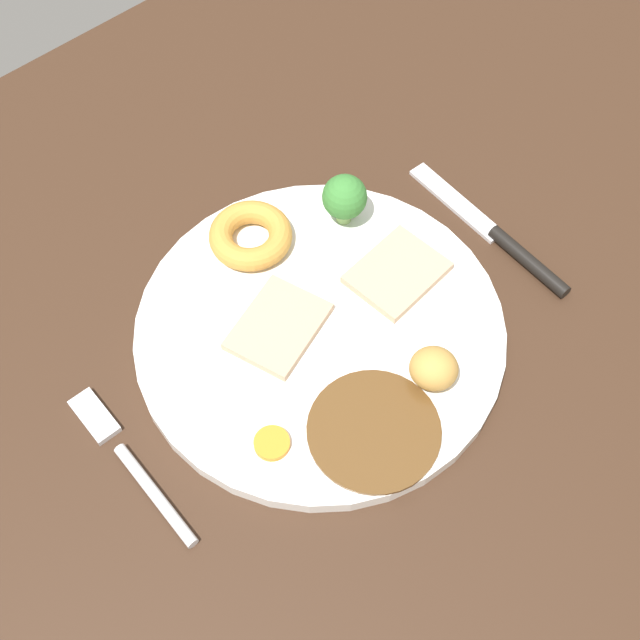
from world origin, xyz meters
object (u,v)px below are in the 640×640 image
(carrot_coin_front, at_px, (272,443))
(fork, at_px, (129,461))
(yorkshire_pudding, at_px, (251,235))
(roast_potato_left, at_px, (434,368))
(meat_slice_under, at_px, (397,273))
(dinner_plate, at_px, (320,331))
(meat_slice_main, at_px, (278,326))
(broccoli_floret, at_px, (345,198))
(knife, at_px, (500,238))

(carrot_coin_front, height_order, fork, carrot_coin_front)
(yorkshire_pudding, height_order, roast_potato_left, roast_potato_left)
(meat_slice_under, bearing_deg, yorkshire_pudding, 122.26)
(dinner_plate, xyz_separation_m, meat_slice_main, (-0.03, 0.02, 0.01))
(meat_slice_main, height_order, broccoli_floret, broccoli_floret)
(meat_slice_main, distance_m, carrot_coin_front, 0.10)
(roast_potato_left, distance_m, fork, 0.24)
(meat_slice_main, xyz_separation_m, knife, (0.21, -0.06, -0.01))
(meat_slice_under, height_order, carrot_coin_front, meat_slice_under)
(yorkshire_pudding, distance_m, roast_potato_left, 0.19)
(dinner_plate, xyz_separation_m, yorkshire_pudding, (0.01, 0.10, 0.02))
(meat_slice_under, relative_size, knife, 0.40)
(knife, bearing_deg, carrot_coin_front, 96.54)
(yorkshire_pudding, height_order, fork, yorkshire_pudding)
(dinner_plate, bearing_deg, broccoli_floret, 37.17)
(broccoli_floret, bearing_deg, dinner_plate, -142.83)
(dinner_plate, distance_m, yorkshire_pudding, 0.10)
(yorkshire_pudding, bearing_deg, meat_slice_under, -57.74)
(knife, bearing_deg, roast_potato_left, 114.17)
(dinner_plate, bearing_deg, carrot_coin_front, -151.25)
(meat_slice_main, xyz_separation_m, fork, (-0.15, -0.01, -0.01))
(meat_slice_main, xyz_separation_m, meat_slice_under, (0.11, -0.03, 0.00))
(meat_slice_under, distance_m, knife, 0.10)
(fork, xyz_separation_m, knife, (0.36, -0.05, 0.00))
(broccoli_floret, xyz_separation_m, knife, (0.09, -0.10, -0.04))
(dinner_plate, height_order, roast_potato_left, roast_potato_left)
(meat_slice_main, bearing_deg, carrot_coin_front, -133.23)
(roast_potato_left, height_order, carrot_coin_front, roast_potato_left)
(meat_slice_under, height_order, fork, meat_slice_under)
(broccoli_floret, bearing_deg, carrot_coin_front, -146.97)
(dinner_plate, bearing_deg, roast_potato_left, -70.57)
(meat_slice_under, height_order, broccoli_floret, broccoli_floret)
(yorkshire_pudding, bearing_deg, fork, -155.18)
(broccoli_floret, bearing_deg, yorkshire_pudding, 155.79)
(yorkshire_pudding, height_order, broccoli_floret, broccoli_floret)
(yorkshire_pudding, xyz_separation_m, knife, (0.17, -0.14, -0.02))
(meat_slice_under, xyz_separation_m, broccoli_floret, (0.01, 0.07, 0.02))
(dinner_plate, distance_m, meat_slice_main, 0.04)
(meat_slice_main, distance_m, meat_slice_under, 0.11)
(yorkshire_pudding, xyz_separation_m, carrot_coin_front, (-0.11, -0.15, -0.01))
(meat_slice_under, bearing_deg, knife, -15.80)
(meat_slice_main, height_order, fork, meat_slice_main)
(carrot_coin_front, distance_m, broccoli_floret, 0.22)
(meat_slice_main, distance_m, fork, 0.15)
(dinner_plate, relative_size, meat_slice_main, 3.87)
(meat_slice_under, xyz_separation_m, yorkshire_pudding, (-0.07, 0.11, 0.01))
(fork, bearing_deg, roast_potato_left, -114.51)
(roast_potato_left, relative_size, knife, 0.20)
(meat_slice_main, relative_size, yorkshire_pudding, 1.09)
(meat_slice_under, bearing_deg, meat_slice_main, 165.88)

